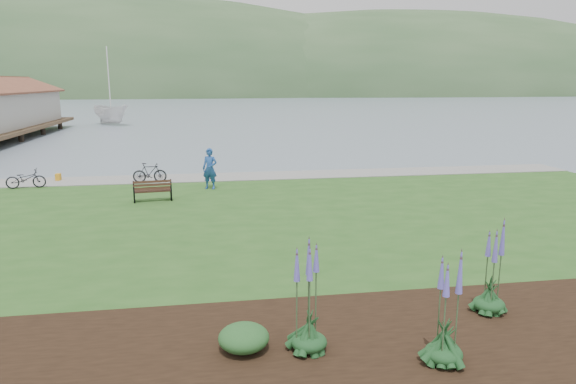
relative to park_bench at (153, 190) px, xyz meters
name	(u,v)px	position (x,y,z in m)	size (l,w,h in m)	color
ground	(248,223)	(3.45, -2.20, -0.84)	(600.00, 600.00, 0.00)	slate
lawn	(253,233)	(3.45, -4.20, -0.64)	(34.00, 20.00, 0.40)	#27501C
shoreline_path	(236,177)	(3.45, 4.70, -0.42)	(34.00, 2.20, 0.03)	gray
garden_bed	(461,338)	(6.45, -12.00, -0.42)	(24.00, 4.40, 0.04)	black
far_hillside	(264,95)	(23.45, 167.80, -0.84)	(580.00, 80.00, 38.00)	#345630
park_bench	(153,190)	(0.00, 0.00, 0.00)	(1.48, 0.75, 0.88)	black
person	(210,165)	(2.21, 2.05, 0.59)	(0.75, 0.51, 2.05)	#204A94
bicycle_a	(26,179)	(-5.64, 3.43, -0.02)	(1.60, 0.56, 0.84)	black
bicycle_b	(150,173)	(-0.49, 3.88, 0.01)	(1.50, 0.43, 0.91)	black
sailboat	(112,125)	(-8.58, 42.57, -0.84)	(10.64, 10.83, 28.05)	silver
pannier	(58,177)	(-4.74, 5.00, -0.27)	(0.20, 0.31, 0.34)	orange
echium_0	(446,319)	(5.77, -12.71, 0.35)	(0.62, 0.62, 2.01)	#153B1C
echium_1	(491,275)	(7.51, -11.09, 0.36)	(0.62, 0.62, 2.03)	#153B1C
echium_4	(309,297)	(3.68, -12.00, 0.58)	(0.62, 0.62, 2.37)	#153B1C
shrub_0	(244,338)	(2.59, -11.80, -0.18)	(0.87, 0.87, 0.44)	#1E4C21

